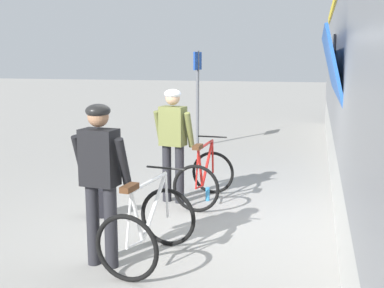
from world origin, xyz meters
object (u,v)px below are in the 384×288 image
at_px(bicycle_far_red, 205,177).
at_px(backpack_on_platform, 100,203).
at_px(cyclist_far_in_olive, 173,135).
at_px(water_bottle_near_the_bikes, 208,194).
at_px(platform_sign_post, 198,82).
at_px(cyclist_near_in_dark, 100,171).
at_px(bicycle_near_white, 149,227).

distance_m(bicycle_far_red, backpack_on_platform, 1.67).
bearing_deg(cyclist_far_in_olive, water_bottle_near_the_bikes, 20.42).
height_order(backpack_on_platform, platform_sign_post, platform_sign_post).
bearing_deg(water_bottle_near_the_bikes, cyclist_near_in_dark, -102.26).
bearing_deg(bicycle_near_white, water_bottle_near_the_bikes, 87.30).
relative_size(cyclist_near_in_dark, platform_sign_post, 0.73).
bearing_deg(platform_sign_post, backpack_on_platform, -90.09).
height_order(bicycle_near_white, water_bottle_near_the_bikes, bicycle_near_white).
distance_m(cyclist_far_in_olive, platform_sign_post, 4.87).
bearing_deg(bicycle_far_red, backpack_on_platform, -140.68).
relative_size(cyclist_far_in_olive, bicycle_far_red, 1.61).
distance_m(bicycle_near_white, backpack_on_platform, 1.77).
relative_size(cyclist_near_in_dark, cyclist_far_in_olive, 1.00).
xyz_separation_m(cyclist_near_in_dark, water_bottle_near_the_bikes, (0.57, 2.63, -0.95)).
bearing_deg(bicycle_far_red, water_bottle_near_the_bikes, 75.65).
bearing_deg(bicycle_near_white, backpack_on_platform, 132.84).
height_order(bicycle_far_red, backpack_on_platform, bicycle_far_red).
xyz_separation_m(cyclist_near_in_dark, platform_sign_post, (-0.73, 7.22, 0.57)).
xyz_separation_m(bicycle_far_red, backpack_on_platform, (-1.28, -1.05, -0.20)).
bearing_deg(bicycle_near_white, platform_sign_post, 99.57).
bearing_deg(cyclist_far_in_olive, bicycle_far_red, 10.98).
height_order(cyclist_near_in_dark, backpack_on_platform, cyclist_near_in_dark).
xyz_separation_m(backpack_on_platform, water_bottle_near_the_bikes, (1.31, 1.15, -0.09)).
height_order(cyclist_far_in_olive, backpack_on_platform, cyclist_far_in_olive).
distance_m(bicycle_near_white, water_bottle_near_the_bikes, 2.45).
bearing_deg(platform_sign_post, bicycle_near_white, -80.43).
bearing_deg(backpack_on_platform, cyclist_near_in_dark, -79.53).
bearing_deg(cyclist_near_in_dark, water_bottle_near_the_bikes, 77.74).
height_order(bicycle_near_white, platform_sign_post, platform_sign_post).
xyz_separation_m(cyclist_far_in_olive, bicycle_near_white, (0.39, -2.24, -0.65)).
distance_m(cyclist_far_in_olive, bicycle_far_red, 0.82).
distance_m(cyclist_far_in_olive, water_bottle_near_the_bikes, 1.09).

